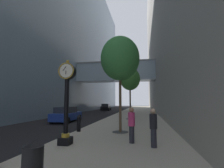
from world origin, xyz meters
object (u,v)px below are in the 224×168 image
(trash_bin, at_px, (33,161))
(car_blue_mid, at_px, (66,115))
(street_tree_mid_near, at_px, (130,79))
(street_clock, at_px, (67,97))
(car_black_near, at_px, (106,107))
(pedestrian_by_clock, at_px, (153,126))
(pedestrian_walking, at_px, (132,124))
(street_tree_near, at_px, (120,59))
(bollard_third, at_px, (79,123))

(trash_bin, bearing_deg, car_blue_mid, 113.09)
(street_tree_mid_near, relative_size, car_blue_mid, 1.39)
(street_clock, height_order, car_black_near, street_clock)
(pedestrian_by_clock, bearing_deg, pedestrian_walking, 150.00)
(pedestrian_walking, xyz_separation_m, car_blue_mid, (-7.63, 8.26, -0.30))
(street_tree_near, relative_size, car_blue_mid, 1.51)
(street_tree_near, distance_m, pedestrian_walking, 5.04)
(pedestrian_by_clock, bearing_deg, bollard_third, 147.81)
(car_blue_mid, bearing_deg, car_black_near, 92.54)
(trash_bin, distance_m, car_black_near, 36.47)
(street_tree_near, distance_m, car_blue_mid, 9.70)
(street_tree_mid_near, bearing_deg, bollard_third, -108.30)
(street_clock, relative_size, street_tree_near, 0.62)
(street_clock, height_order, pedestrian_by_clock, street_clock)
(bollard_third, bearing_deg, street_clock, -78.03)
(street_clock, bearing_deg, car_black_near, 99.76)
(pedestrian_walking, bearing_deg, pedestrian_by_clock, -30.00)
(street_tree_mid_near, height_order, car_black_near, street_tree_mid_near)
(street_clock, bearing_deg, pedestrian_walking, 16.48)
(street_clock, relative_size, trash_bin, 3.93)
(pedestrian_walking, bearing_deg, street_tree_near, 109.24)
(bollard_third, height_order, car_black_near, car_black_near)
(street_tree_near, height_order, pedestrian_walking, street_tree_near)
(car_black_near, bearing_deg, trash_bin, -79.77)
(bollard_third, xyz_separation_m, car_black_near, (-4.84, 28.90, 0.08))
(trash_bin, bearing_deg, street_tree_near, 80.57)
(trash_bin, height_order, pedestrian_by_clock, pedestrian_by_clock)
(street_tree_mid_near, distance_m, pedestrian_walking, 11.75)
(street_clock, relative_size, car_blue_mid, 0.94)
(bollard_third, bearing_deg, street_tree_mid_near, 71.70)
(street_clock, distance_m, trash_bin, 4.11)
(street_clock, relative_size, pedestrian_by_clock, 2.38)
(street_clock, xyz_separation_m, street_tree_mid_near, (2.14, 12.00, 2.45))
(street_clock, bearing_deg, car_blue_mid, 116.26)
(pedestrian_walking, relative_size, car_black_near, 0.41)
(street_tree_near, height_order, trash_bin, street_tree_near)
(bollard_third, xyz_separation_m, pedestrian_by_clock, (4.85, -3.05, 0.35))
(bollard_third, xyz_separation_m, street_tree_near, (2.85, 0.31, 4.47))
(car_blue_mid, bearing_deg, pedestrian_walking, -47.27)
(street_clock, xyz_separation_m, pedestrian_by_clock, (4.13, 0.32, -1.34))
(bollard_third, xyz_separation_m, street_tree_mid_near, (2.85, 8.63, 4.14))
(street_clock, height_order, car_blue_mid, street_clock)
(car_black_near, relative_size, car_blue_mid, 0.98)
(bollard_third, height_order, car_blue_mid, car_blue_mid)
(pedestrian_walking, xyz_separation_m, pedestrian_by_clock, (1.03, -0.60, -0.01))
(street_tree_near, bearing_deg, street_clock, -120.14)
(car_blue_mid, bearing_deg, pedestrian_by_clock, -45.64)
(pedestrian_by_clock, bearing_deg, trash_bin, -129.19)
(trash_bin, height_order, pedestrian_walking, pedestrian_walking)
(trash_bin, distance_m, car_blue_mid, 13.91)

